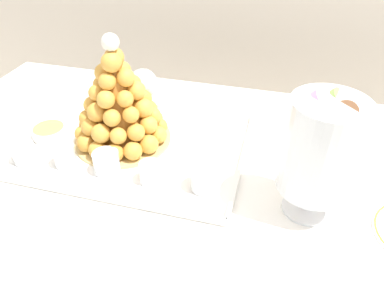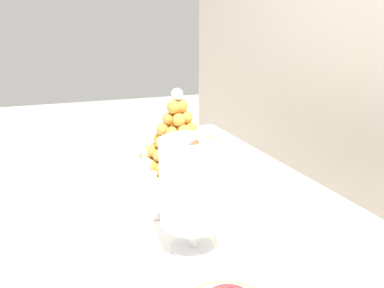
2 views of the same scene
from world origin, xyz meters
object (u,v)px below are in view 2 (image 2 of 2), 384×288
(croquembouche, at_px, (178,140))
(macaron_goblet, at_px, (192,183))
(creme_brulee_ramekin, at_px, (154,150))
(dessert_cup_mid_left, at_px, (136,159))
(dessert_cup_mid_right, at_px, (149,181))
(dessert_cup_centre, at_px, (143,169))
(dessert_cup_left, at_px, (126,151))
(dessert_cup_right, at_px, (164,196))
(serving_tray, at_px, (174,172))
(wine_glass, at_px, (212,139))

(croquembouche, height_order, macaron_goblet, croquembouche)
(croquembouche, distance_m, creme_brulee_ramekin, 0.23)
(croquembouche, height_order, dessert_cup_mid_left, croquembouche)
(dessert_cup_mid_right, bearing_deg, dessert_cup_centre, 175.74)
(dessert_cup_centre, bearing_deg, dessert_cup_mid_left, -179.11)
(dessert_cup_left, distance_m, dessert_cup_right, 0.46)
(dessert_cup_mid_left, distance_m, dessert_cup_right, 0.35)
(dessert_cup_left, bearing_deg, creme_brulee_ramekin, 92.17)
(dessert_cup_left, xyz_separation_m, dessert_cup_right, (0.46, 0.02, 0.00))
(dessert_cup_mid_right, height_order, dessert_cup_right, dessert_cup_right)
(dessert_cup_mid_right, height_order, macaron_goblet, macaron_goblet)
(dessert_cup_mid_right, xyz_separation_m, macaron_goblet, (0.36, 0.01, 0.14))
(serving_tray, distance_m, wine_glass, 0.19)
(dessert_cup_left, distance_m, dessert_cup_mid_right, 0.33)
(creme_brulee_ramekin, xyz_separation_m, macaron_goblet, (0.69, -0.10, 0.15))
(dessert_cup_right, xyz_separation_m, creme_brulee_ramekin, (-0.46, 0.10, -0.01))
(macaron_goblet, xyz_separation_m, wine_glass, (-0.47, 0.26, -0.05))
(dessert_cup_left, relative_size, dessert_cup_centre, 0.89)
(serving_tray, relative_size, dessert_cup_mid_right, 11.72)
(dessert_cup_right, xyz_separation_m, macaron_goblet, (0.23, -0.00, 0.13))
(croquembouche, relative_size, dessert_cup_centre, 4.71)
(dessert_cup_right, distance_m, macaron_goblet, 0.27)
(dessert_cup_mid_right, height_order, creme_brulee_ramekin, dessert_cup_mid_right)
(dessert_cup_right, bearing_deg, creme_brulee_ramekin, 168.33)
(dessert_cup_mid_right, xyz_separation_m, creme_brulee_ramekin, (-0.34, 0.11, -0.01))
(dessert_cup_centre, height_order, dessert_cup_mid_right, same)
(dessert_cup_right, relative_size, macaron_goblet, 0.21)
(croquembouche, bearing_deg, dessert_cup_right, -27.01)
(dessert_cup_mid_right, bearing_deg, croquembouche, 132.88)
(croquembouche, xyz_separation_m, dessert_cup_left, (-0.20, -0.15, -0.09))
(dessert_cup_left, height_order, creme_brulee_ramekin, dessert_cup_left)
(dessert_cup_mid_left, height_order, dessert_cup_mid_right, same)
(croquembouche, bearing_deg, creme_brulee_ramekin, -170.18)
(dessert_cup_centre, bearing_deg, serving_tray, 87.10)
(dessert_cup_mid_left, distance_m, wine_glass, 0.30)
(serving_tray, bearing_deg, creme_brulee_ramekin, -176.76)
(dessert_cup_mid_left, bearing_deg, creme_brulee_ramekin, 137.77)
(croquembouche, height_order, dessert_cup_right, croquembouche)
(croquembouche, distance_m, dessert_cup_right, 0.30)
(dessert_cup_mid_right, distance_m, macaron_goblet, 0.38)
(dessert_cup_mid_left, bearing_deg, serving_tray, 43.67)
(dessert_cup_right, bearing_deg, dessert_cup_centre, -179.43)
(dessert_cup_left, relative_size, dessert_cup_mid_left, 1.04)
(dessert_cup_left, height_order, dessert_cup_right, dessert_cup_right)
(creme_brulee_ramekin, height_order, wine_glass, wine_glass)
(dessert_cup_mid_left, xyz_separation_m, dessert_cup_right, (0.35, 0.00, 0.00))
(serving_tray, relative_size, dessert_cup_right, 10.64)
(croquembouche, bearing_deg, dessert_cup_mid_right, -47.12)
(dessert_cup_left, distance_m, dessert_cup_mid_left, 0.11)
(wine_glass, bearing_deg, dessert_cup_right, -47.19)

